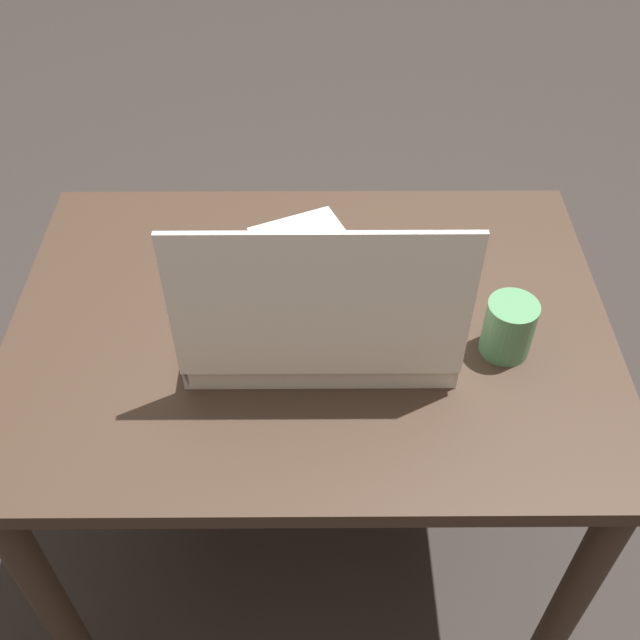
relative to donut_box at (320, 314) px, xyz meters
name	(u,v)px	position (x,y,z in m)	size (l,w,h in m)	color
ground_plane	(313,540)	(0.02, -0.04, -0.80)	(8.00, 8.00, 0.00)	#2D2826
dining_table	(311,370)	(0.02, -0.04, -0.18)	(0.99, 0.72, 0.75)	#38281E
donut_box	(320,314)	(0.00, 0.00, 0.00)	(0.41, 0.26, 0.31)	silver
coffee_mug	(509,327)	(-0.29, 0.02, 0.00)	(0.08, 0.08, 0.10)	#4C8456
paper_napkin	(299,234)	(0.04, -0.26, -0.05)	(0.19, 0.16, 0.01)	silver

